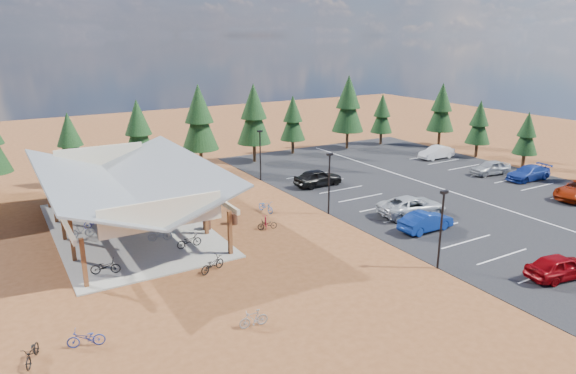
% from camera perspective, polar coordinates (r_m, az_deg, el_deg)
% --- Properties ---
extents(ground, '(140.00, 140.00, 0.00)m').
position_cam_1_polar(ground, '(38.43, 0.10, -5.13)').
color(ground, brown).
rests_on(ground, ground).
extents(asphalt_lot, '(27.00, 44.00, 0.04)m').
position_cam_1_polar(asphalt_lot, '(51.86, 16.16, -0.01)').
color(asphalt_lot, black).
rests_on(asphalt_lot, ground).
extents(concrete_pad, '(10.60, 18.60, 0.10)m').
position_cam_1_polar(concrete_pad, '(41.08, -17.19, -4.38)').
color(concrete_pad, gray).
rests_on(concrete_pad, ground).
extents(bike_pavilion, '(11.65, 19.40, 4.97)m').
position_cam_1_polar(bike_pavilion, '(39.94, -17.64, 0.70)').
color(bike_pavilion, '#502917').
rests_on(bike_pavilion, concrete_pad).
extents(lamp_post_0, '(0.50, 0.25, 5.14)m').
position_cam_1_polar(lamp_post_0, '(33.11, 16.67, -3.98)').
color(lamp_post_0, black).
rests_on(lamp_post_0, ground).
extents(lamp_post_1, '(0.50, 0.25, 5.14)m').
position_cam_1_polar(lamp_post_1, '(41.67, 4.60, 0.86)').
color(lamp_post_1, black).
rests_on(lamp_post_1, ground).
extents(lamp_post_2, '(0.50, 0.25, 5.14)m').
position_cam_1_polar(lamp_post_2, '(51.62, -3.11, 3.94)').
color(lamp_post_2, black).
rests_on(lamp_post_2, ground).
extents(trash_bin_0, '(0.60, 0.60, 0.90)m').
position_cam_1_polar(trash_bin_0, '(39.27, -8.99, -4.16)').
color(trash_bin_0, '#3D2215').
rests_on(trash_bin_0, ground).
extents(trash_bin_1, '(0.60, 0.60, 0.90)m').
position_cam_1_polar(trash_bin_1, '(40.28, -6.04, -3.51)').
color(trash_bin_1, '#3D2215').
rests_on(trash_bin_1, ground).
extents(pine_2, '(3.12, 3.12, 7.27)m').
position_cam_1_polar(pine_2, '(53.28, -23.06, 4.64)').
color(pine_2, '#382314').
rests_on(pine_2, ground).
extents(pine_3, '(3.48, 3.48, 8.12)m').
position_cam_1_polar(pine_3, '(54.25, -16.29, 6.05)').
color(pine_3, '#382314').
rests_on(pine_3, ground).
extents(pine_4, '(3.99, 3.99, 9.30)m').
position_cam_1_polar(pine_4, '(56.24, -9.85, 7.57)').
color(pine_4, '#382314').
rests_on(pine_4, ground).
extents(pine_5, '(3.89, 3.89, 9.06)m').
position_cam_1_polar(pine_5, '(59.07, -3.83, 8.04)').
color(pine_5, '#382314').
rests_on(pine_5, ground).
extents(pine_6, '(3.11, 3.11, 7.24)m').
position_cam_1_polar(pine_6, '(63.37, 0.54, 7.64)').
color(pine_6, '#382314').
rests_on(pine_6, ground).
extents(pine_7, '(4.06, 4.06, 9.47)m').
position_cam_1_polar(pine_7, '(66.63, 6.71, 9.14)').
color(pine_7, '#382314').
rests_on(pine_7, ground).
extents(pine_8, '(2.93, 2.93, 6.82)m').
position_cam_1_polar(pine_8, '(70.18, 10.41, 8.02)').
color(pine_8, '#382314').
rests_on(pine_8, ground).
extents(pine_11, '(2.67, 2.67, 6.22)m').
position_cam_1_polar(pine_11, '(62.58, 25.00, 5.40)').
color(pine_11, '#382314').
rests_on(pine_11, ground).
extents(pine_12, '(2.94, 2.94, 6.84)m').
position_cam_1_polar(pine_12, '(65.86, 20.47, 6.72)').
color(pine_12, '#382314').
rests_on(pine_12, ground).
extents(pine_13, '(3.56, 3.56, 8.30)m').
position_cam_1_polar(pine_13, '(71.14, 16.69, 8.45)').
color(pine_13, '#382314').
rests_on(pine_13, ground).
extents(bike_0, '(1.89, 1.18, 0.94)m').
position_cam_1_polar(bike_0, '(33.69, -19.63, -8.33)').
color(bike_0, black).
rests_on(bike_0, concrete_pad).
extents(bike_1, '(1.82, 0.72, 1.07)m').
position_cam_1_polar(bike_1, '(40.03, -21.98, -4.52)').
color(bike_1, gray).
rests_on(bike_1, concrete_pad).
extents(bike_2, '(1.78, 0.72, 0.91)m').
position_cam_1_polar(bike_2, '(41.68, -20.61, -3.67)').
color(bike_2, navy).
rests_on(bike_2, concrete_pad).
extents(bike_3, '(1.62, 0.68, 0.94)m').
position_cam_1_polar(bike_3, '(44.33, -22.28, -2.65)').
color(bike_3, '#9F2E21').
rests_on(bike_3, concrete_pad).
extents(bike_4, '(1.80, 0.69, 0.93)m').
position_cam_1_polar(bike_4, '(36.17, -10.94, -5.90)').
color(bike_4, black).
rests_on(bike_4, concrete_pad).
extents(bike_5, '(1.77, 0.96, 1.03)m').
position_cam_1_polar(bike_5, '(37.72, -14.07, -5.08)').
color(bike_5, gray).
rests_on(bike_5, concrete_pad).
extents(bike_6, '(1.58, 0.59, 0.82)m').
position_cam_1_polar(bike_6, '(45.05, -14.75, -1.71)').
color(bike_6, navy).
rests_on(bike_6, concrete_pad).
extents(bike_7, '(1.69, 0.84, 0.98)m').
position_cam_1_polar(bike_7, '(48.61, -17.01, -0.47)').
color(bike_7, maroon).
rests_on(bike_7, concrete_pad).
extents(bike_8, '(1.20, 1.88, 0.93)m').
position_cam_1_polar(bike_8, '(26.81, -26.54, -16.16)').
color(bike_8, black).
rests_on(bike_8, ground).
extents(bike_10, '(1.84, 1.10, 0.92)m').
position_cam_1_polar(bike_10, '(26.94, -21.54, -15.35)').
color(bike_10, navy).
rests_on(bike_10, ground).
extents(bike_12, '(2.00, 1.32, 0.99)m').
position_cam_1_polar(bike_12, '(32.61, -8.41, -8.47)').
color(bike_12, black).
rests_on(bike_12, ground).
extents(bike_13, '(1.58, 0.60, 0.92)m').
position_cam_1_polar(bike_13, '(26.72, -3.85, -14.38)').
color(bike_13, gray).
rests_on(bike_13, ground).
extents(bike_14, '(0.95, 1.95, 0.98)m').
position_cam_1_polar(bike_14, '(42.77, -2.49, -2.17)').
color(bike_14, '#144798').
rests_on(bike_14, ground).
extents(bike_15, '(1.01, 1.56, 0.91)m').
position_cam_1_polar(bike_15, '(39.38, -2.50, -3.89)').
color(bike_15, maroon).
rests_on(bike_15, ground).
extents(bike_16, '(1.59, 0.86, 0.79)m').
position_cam_1_polar(bike_16, '(39.04, -2.31, -4.17)').
color(bike_16, black).
rests_on(bike_16, ground).
extents(car_0, '(4.64, 2.45, 1.51)m').
position_cam_1_polar(car_0, '(35.32, 27.97, -7.80)').
color(car_0, '#7B0307').
rests_on(car_0, asphalt_lot).
extents(car_1, '(4.53, 1.69, 1.48)m').
position_cam_1_polar(car_1, '(39.91, 15.07, -3.70)').
color(car_1, navy).
rests_on(car_1, asphalt_lot).
extents(car_2, '(6.04, 3.41, 1.59)m').
position_cam_1_polar(car_2, '(42.91, 13.61, -2.08)').
color(car_2, '#AAAEB3').
rests_on(car_2, asphalt_lot).
extents(car_4, '(4.88, 1.98, 1.66)m').
position_cam_1_polar(car_4, '(50.07, 3.35, 1.06)').
color(car_4, black).
rests_on(car_4, asphalt_lot).
extents(car_7, '(5.13, 2.29, 1.46)m').
position_cam_1_polar(car_7, '(57.52, 25.16, 1.43)').
color(car_7, navy).
rests_on(car_7, asphalt_lot).
extents(car_8, '(4.64, 2.43, 1.51)m').
position_cam_1_polar(car_8, '(58.16, 21.57, 2.02)').
color(car_8, '#93969A').
rests_on(car_8, asphalt_lot).
extents(car_9, '(4.57, 1.59, 1.50)m').
position_cam_1_polar(car_9, '(63.76, 16.18, 3.72)').
color(car_9, silver).
rests_on(car_9, asphalt_lot).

